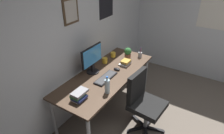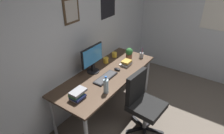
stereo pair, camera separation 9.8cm
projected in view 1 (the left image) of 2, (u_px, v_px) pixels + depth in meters
The scene contains 13 objects.
wall_back at pixel (77, 36), 2.87m from camera, with size 4.40×0.10×2.60m.
desk at pixel (107, 77), 3.05m from camera, with size 1.88×0.75×0.74m.
office_chair at pixel (143, 100), 2.79m from camera, with size 0.56×0.57×0.95m.
monitor at pixel (92, 58), 2.95m from camera, with size 0.46×0.20×0.43m.
keyboard at pixel (106, 78), 2.89m from camera, with size 0.43×0.15×0.03m.
computer_mouse at pixel (117, 69), 3.10m from camera, with size 0.06×0.11×0.04m.
water_bottle at pixel (107, 86), 2.55m from camera, with size 0.07×0.07×0.25m.
coffee_mug_near at pixel (113, 55), 3.50m from camera, with size 0.13×0.09×0.09m.
coffee_mug_far at pixel (105, 60), 3.30m from camera, with size 0.13×0.09×0.09m.
potted_plant at pixel (128, 53), 3.44m from camera, with size 0.13×0.13×0.19m.
pen_cup at pixel (140, 54), 3.49m from camera, with size 0.07×0.07×0.20m.
book_stack_left at pixel (79, 95), 2.45m from camera, with size 0.22×0.16×0.12m.
book_stack_right at pixel (126, 62), 3.25m from camera, with size 0.20×0.16×0.09m.
Camera 1 is at (-2.02, 0.26, 2.34)m, focal length 30.99 mm.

